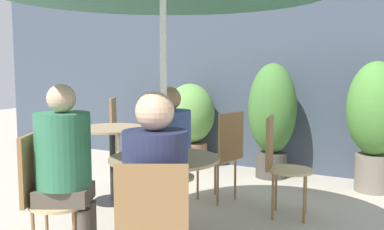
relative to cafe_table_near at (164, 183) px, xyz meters
name	(u,v)px	position (x,y,z in m)	size (l,w,h in m)	color
storefront_wall	(287,55)	(-0.09, 3.10, 0.92)	(10.00, 0.06, 3.00)	#3D4756
cafe_table_near	(164,183)	(0.00, 0.00, 0.00)	(0.76, 0.76, 0.76)	black
cafe_table_far	(112,147)	(-1.22, 0.98, -0.02)	(0.71, 0.71, 0.76)	black
bistro_chair_0	(171,162)	(-0.39, 0.73, -0.04)	(0.46, 0.47, 0.92)	tan
bistro_chair_1	(44,188)	(-0.73, -0.39, -0.04)	(0.47, 0.46, 0.92)	tan
bistro_chair_3	(224,149)	(-0.23, 1.49, -0.04)	(0.45, 0.44, 0.92)	tan
bistro_chair_4	(279,158)	(0.39, 1.35, -0.04)	(0.45, 0.43, 0.92)	tan
bistro_chair_5	(119,124)	(-2.33, 2.53, -0.04)	(0.47, 0.46, 0.92)	tan
seated_person_0	(169,146)	(-0.32, 0.59, 0.13)	(0.43, 0.44, 1.20)	brown
seated_person_1	(65,161)	(-0.59, -0.32, 0.15)	(0.47, 0.45, 1.26)	brown
seated_person_2	(156,188)	(0.32, -0.59, 0.15)	(0.41, 0.43, 1.25)	gray
beer_glass_0	(132,143)	(-0.21, -0.07, 0.27)	(0.06, 0.06, 0.18)	beige
beer_glass_1	(176,153)	(0.17, -0.14, 0.25)	(0.07, 0.07, 0.14)	silver
beer_glass_2	(172,141)	(-0.06, 0.22, 0.25)	(0.07, 0.07, 0.14)	beige
potted_plant_0	(190,120)	(-1.29, 2.73, 0.05)	(0.67, 0.67, 1.13)	#93664C
potted_plant_1	(272,114)	(-0.13, 2.69, 0.20)	(0.59, 0.59, 1.40)	#47423D
potted_plant_2	(375,117)	(1.05, 2.62, 0.24)	(0.61, 0.61, 1.42)	slate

